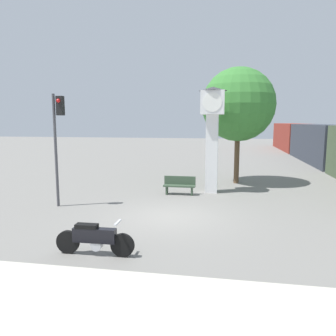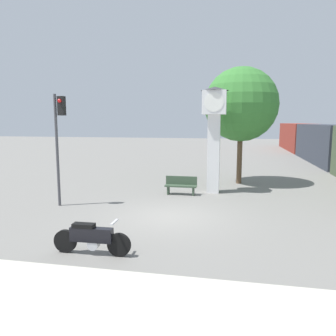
% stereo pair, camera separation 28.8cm
% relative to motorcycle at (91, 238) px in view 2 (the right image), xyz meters
% --- Properties ---
extents(ground_plane, '(120.00, 120.00, 0.00)m').
position_rel_motorcycle_xyz_m(ground_plane, '(1.42, 3.99, -0.48)').
color(ground_plane, slate).
extents(motorcycle, '(2.25, 0.49, 0.99)m').
position_rel_motorcycle_xyz_m(motorcycle, '(0.00, 0.00, 0.00)').
color(motorcycle, black).
rests_on(motorcycle, ground_plane).
extents(clock_tower, '(1.41, 1.41, 5.41)m').
position_rel_motorcycle_xyz_m(clock_tower, '(2.82, 8.80, 3.10)').
color(clock_tower, white).
rests_on(clock_tower, ground_plane).
extents(freight_train, '(2.80, 39.47, 3.40)m').
position_rel_motorcycle_xyz_m(freight_train, '(12.00, 23.60, 1.22)').
color(freight_train, '#425138').
rests_on(freight_train, ground_plane).
extents(traffic_light, '(0.50, 0.35, 4.83)m').
position_rel_motorcycle_xyz_m(traffic_light, '(-3.52, 4.74, 2.81)').
color(traffic_light, '#47474C').
rests_on(traffic_light, ground_plane).
extents(street_tree, '(4.28, 4.28, 6.79)m').
position_rel_motorcycle_xyz_m(street_tree, '(4.19, 11.63, 4.17)').
color(street_tree, brown).
rests_on(street_tree, ground_plane).
extents(bench, '(1.60, 0.44, 0.92)m').
position_rel_motorcycle_xyz_m(bench, '(1.26, 7.97, 0.01)').
color(bench, '#384C38').
rests_on(bench, ground_plane).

